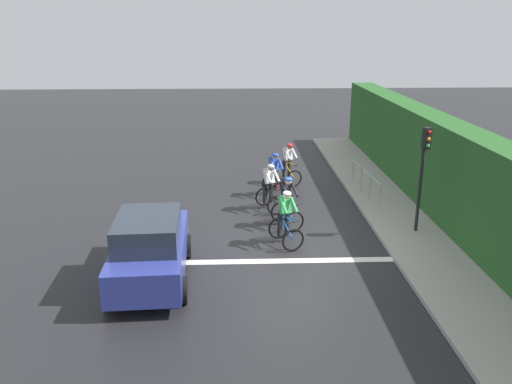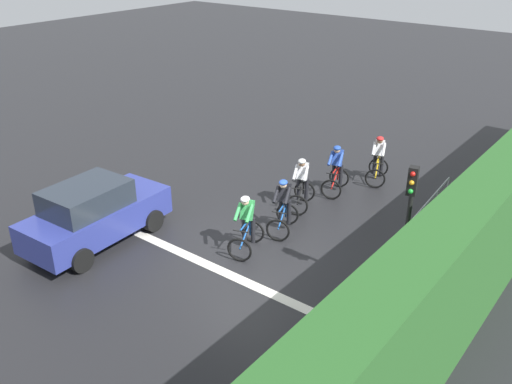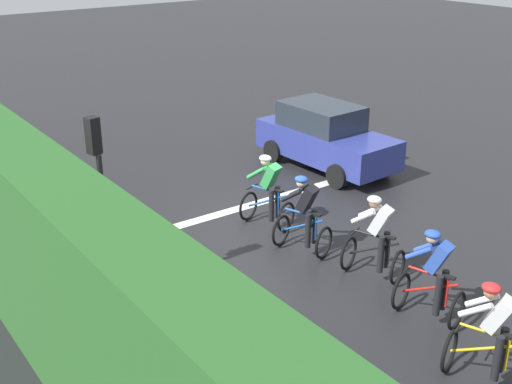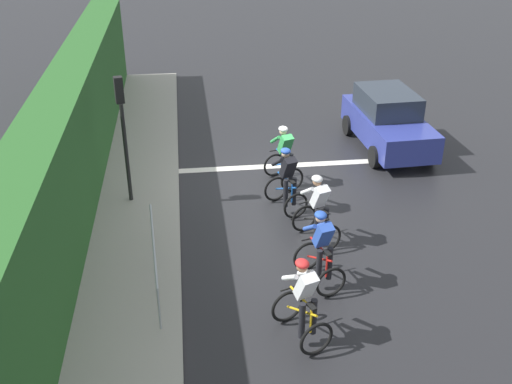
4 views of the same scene
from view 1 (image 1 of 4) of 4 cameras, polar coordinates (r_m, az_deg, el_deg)
The scene contains 13 objects.
ground_plane at distance 15.43m, azimuth 3.61°, elevation -5.75°, with size 80.00×80.00×0.00m, color black.
sidewalk_kerb at distance 18.10m, azimuth 16.18°, elevation -2.64°, with size 2.80×25.01×0.12m, color #9E998E.
stone_wall_low at distance 18.33m, azimuth 18.91°, elevation -1.94°, with size 0.44×25.01×0.55m, color gray.
hedge_wall at distance 18.06m, azimuth 20.21°, elevation 2.03°, with size 1.10×25.01×3.19m, color #265623.
road_marking_stop_line at distance 14.42m, azimuth 4.05°, elevation -7.49°, with size 7.00×0.30×0.01m, color silver.
cyclist_lead at distance 21.16m, azimuth 3.53°, elevation 3.06°, with size 1.01×1.25×1.66m.
cyclist_second at distance 19.55m, azimuth 2.02°, elevation 1.85°, with size 0.95×1.22×1.66m.
cyclist_mid at distance 18.00m, azimuth 1.50°, elevation 0.45°, with size 1.01×1.25×1.66m.
cyclist_fourth at distance 16.53m, azimuth 3.37°, elevation -1.16°, with size 1.01×1.25×1.66m.
cyclist_trailing at distance 15.17m, azimuth 3.23°, elevation -2.92°, with size 0.99×1.24×1.66m.
car_navy at distance 13.27m, azimuth -11.49°, elevation -6.01°, with size 2.04×4.18×1.76m.
traffic_light_near_crossing at distance 16.17m, azimuth 17.77°, elevation 2.85°, with size 0.24×0.31×3.34m.
pedestrian_railing_kerbside at distance 19.68m, azimuth 11.89°, elevation 1.52°, with size 0.27×3.22×1.03m.
Camera 1 is at (-1.50, -14.09, 6.13)m, focal length 36.68 mm.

